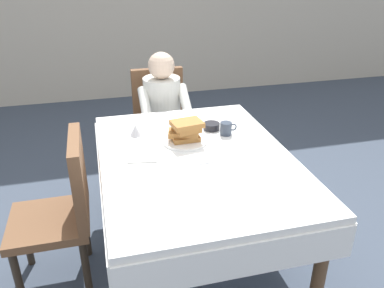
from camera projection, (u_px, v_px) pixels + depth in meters
ground_plane at (196, 254)px, 2.62m from camera, size 14.00×14.00×0.00m
dining_table_main at (196, 169)px, 2.33m from camera, size 1.12×1.52×0.74m
chair_diner at (160, 117)px, 3.40m from camera, size 0.44×0.45×0.93m
diner_person at (163, 108)px, 3.21m from camera, size 0.40×0.43×1.12m
chair_left_side at (64, 204)px, 2.22m from camera, size 0.45×0.44×0.93m
plate_breakfast at (185, 141)px, 2.46m from camera, size 0.28×0.28×0.02m
breakfast_stack at (186, 130)px, 2.42m from camera, size 0.22×0.18×0.13m
cup_coffee at (226, 128)px, 2.55m from camera, size 0.11×0.08×0.08m
bowl_butter at (212, 126)px, 2.63m from camera, size 0.11×0.11×0.04m
syrup_pitcher at (136, 130)px, 2.53m from camera, size 0.08×0.08×0.07m
fork_left_of_plate at (156, 146)px, 2.40m from camera, size 0.04×0.18×0.00m
knife_right_of_plate at (215, 140)px, 2.49m from camera, size 0.02×0.20×0.00m
spoon_near_edge at (201, 164)px, 2.20m from camera, size 0.15×0.02×0.00m
napkin_folded at (142, 158)px, 2.27m from camera, size 0.19×0.15×0.01m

